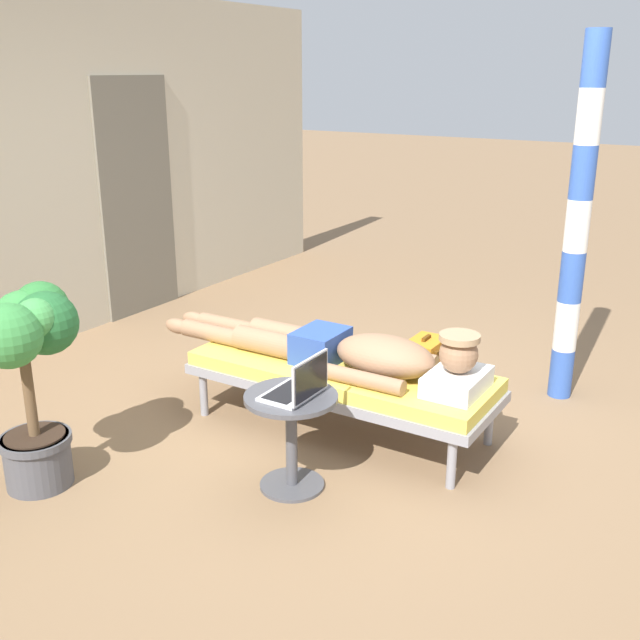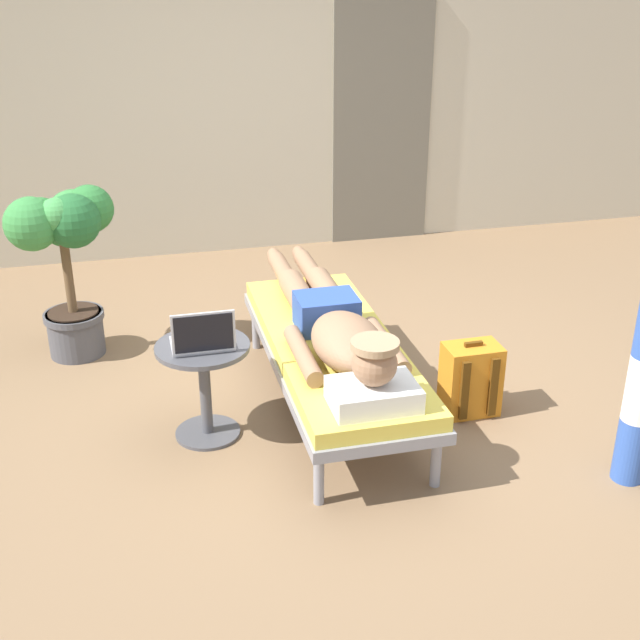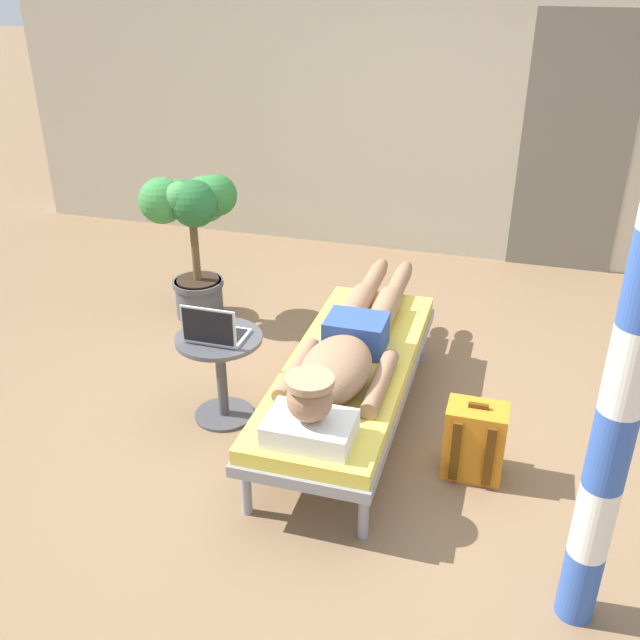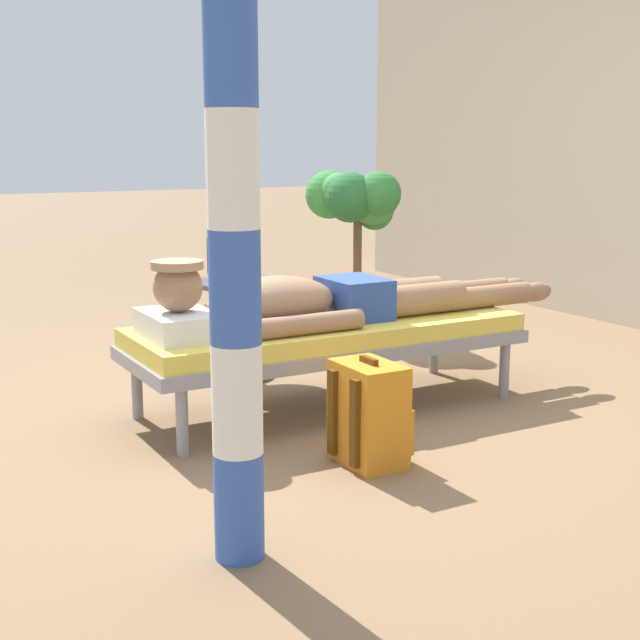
# 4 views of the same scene
# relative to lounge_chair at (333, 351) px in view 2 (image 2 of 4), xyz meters

# --- Properties ---
(ground_plane) EXTENTS (40.00, 40.00, 0.00)m
(ground_plane) POSITION_rel_lounge_chair_xyz_m (0.02, 0.07, -0.35)
(ground_plane) COLOR #846647
(house_wall_back) EXTENTS (7.60, 0.20, 2.70)m
(house_wall_back) POSITION_rel_lounge_chair_xyz_m (-0.00, 2.83, 1.00)
(house_wall_back) COLOR beige
(house_wall_back) RESTS_ON ground
(house_door_panel) EXTENTS (0.84, 0.03, 2.04)m
(house_door_panel) POSITION_rel_lounge_chair_xyz_m (1.13, 2.72, 0.67)
(house_door_panel) COLOR #6D6759
(house_door_panel) RESTS_ON ground
(lounge_chair) EXTENTS (0.67, 1.87, 0.42)m
(lounge_chair) POSITION_rel_lounge_chair_xyz_m (0.00, 0.00, 0.00)
(lounge_chair) COLOR gray
(lounge_chair) RESTS_ON ground
(person_reclining) EXTENTS (0.53, 2.17, 0.33)m
(person_reclining) POSITION_rel_lounge_chair_xyz_m (0.00, -0.06, 0.17)
(person_reclining) COLOR white
(person_reclining) RESTS_ON lounge_chair
(side_table) EXTENTS (0.48, 0.48, 0.52)m
(side_table) POSITION_rel_lounge_chair_xyz_m (-0.71, -0.12, 0.01)
(side_table) COLOR #4C4C51
(side_table) RESTS_ON ground
(laptop) EXTENTS (0.31, 0.24, 0.23)m
(laptop) POSITION_rel_lounge_chair_xyz_m (-0.71, -0.17, 0.24)
(laptop) COLOR silver
(laptop) RESTS_ON side_table
(backpack) EXTENTS (0.30, 0.26, 0.42)m
(backpack) POSITION_rel_lounge_chair_xyz_m (0.71, -0.23, -0.15)
(backpack) COLOR orange
(backpack) RESTS_ON ground
(potted_plant) EXTENTS (0.62, 0.54, 1.06)m
(potted_plant) POSITION_rel_lounge_chair_xyz_m (-1.38, 1.01, 0.40)
(potted_plant) COLOR #4C4C51
(potted_plant) RESTS_ON ground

